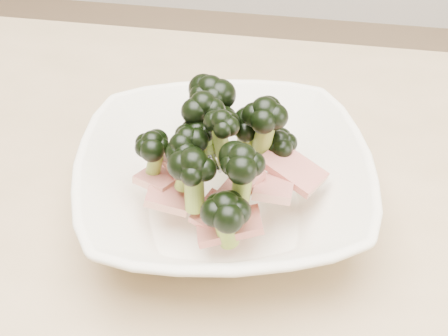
{
  "coord_description": "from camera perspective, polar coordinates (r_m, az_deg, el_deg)",
  "views": [
    {
      "loc": [
        0.12,
        -0.33,
        1.14
      ],
      "look_at": [
        0.05,
        0.07,
        0.8
      ],
      "focal_mm": 50.0,
      "sensor_mm": 36.0,
      "label": 1
    }
  ],
  "objects": [
    {
      "name": "dining_table",
      "position": [
        0.6,
        -5.93,
        -14.79
      ],
      "size": [
        1.2,
        0.8,
        0.75
      ],
      "color": "tan",
      "rests_on": "ground"
    },
    {
      "name": "broccoli_dish",
      "position": [
        0.54,
        -0.07,
        -0.82
      ],
      "size": [
        0.3,
        0.3,
        0.12
      ],
      "color": "white",
      "rests_on": "dining_table"
    }
  ]
}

